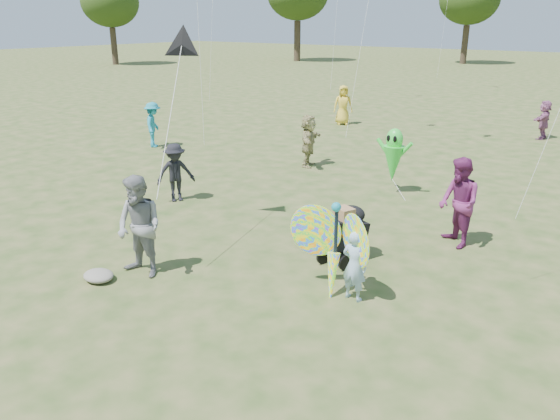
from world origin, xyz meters
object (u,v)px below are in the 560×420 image
at_px(crowd_b, 175,173).
at_px(butterfly_kite, 334,248).
at_px(crowd_d, 308,141).
at_px(crowd_j, 544,120).
at_px(child_girl, 354,266).
at_px(crowd_e, 459,203).
at_px(adult_man, 139,227).
at_px(jogging_stroller, 346,230).
at_px(crowd_g, 343,105).
at_px(crowd_i, 153,125).
at_px(alien_kite, 393,158).

height_order(crowd_b, butterfly_kite, butterfly_kite).
bearing_deg(crowd_b, crowd_d, 22.52).
xyz_separation_m(crowd_j, butterfly_kite, (0.04, -15.57, 0.08)).
relative_size(child_girl, crowd_e, 0.66).
relative_size(adult_man, crowd_e, 1.01).
distance_m(child_girl, butterfly_kite, 0.44).
xyz_separation_m(jogging_stroller, butterfly_kite, (0.50, -1.28, 0.20)).
bearing_deg(crowd_d, crowd_j, -49.90).
relative_size(crowd_g, jogging_stroller, 1.49).
relative_size(crowd_b, jogging_stroller, 1.31).
xyz_separation_m(adult_man, crowd_b, (-2.66, 3.34, -0.18)).
bearing_deg(jogging_stroller, butterfly_kite, -47.30).
xyz_separation_m(crowd_i, butterfly_kite, (11.02, -5.76, 0.01)).
distance_m(adult_man, butterfly_kite, 3.45).
bearing_deg(butterfly_kite, crowd_j, 90.16).
bearing_deg(child_girl, crowd_j, -85.41).
distance_m(adult_man, jogging_stroller, 3.80).
xyz_separation_m(crowd_e, crowd_i, (-11.96, 2.50, -0.11)).
distance_m(crowd_b, crowd_i, 6.51).
relative_size(crowd_j, butterfly_kite, 0.82).
bearing_deg(crowd_j, child_girl, 4.87).
bearing_deg(adult_man, butterfly_kite, 21.72).
distance_m(crowd_i, butterfly_kite, 12.44).
distance_m(crowd_b, crowd_g, 11.96).
bearing_deg(crowd_i, crowd_g, -59.60).
relative_size(crowd_d, crowd_i, 1.01).
xyz_separation_m(crowd_g, crowd_i, (-3.22, -7.92, -0.04)).
relative_size(crowd_b, butterfly_kite, 0.82).
height_order(crowd_d, alien_kite, alien_kite).
distance_m(child_girl, crowd_i, 12.78).
xyz_separation_m(crowd_i, jogging_stroller, (10.52, -4.48, -0.19)).
bearing_deg(alien_kite, crowd_i, 179.93).
relative_size(crowd_d, jogging_stroller, 1.43).
xyz_separation_m(adult_man, crowd_g, (-4.67, 15.13, -0.08)).
relative_size(crowd_b, crowd_d, 0.91).
bearing_deg(crowd_i, crowd_j, -85.70).
bearing_deg(crowd_b, alien_kite, -15.45).
bearing_deg(crowd_g, butterfly_kite, -96.80).
bearing_deg(child_girl, adult_man, 25.59).
height_order(crowd_d, crowd_e, crowd_e).
distance_m(child_girl, crowd_e, 3.31).
distance_m(jogging_stroller, alien_kite, 4.63).
bearing_deg(butterfly_kite, alien_kite, 106.23).
bearing_deg(butterfly_kite, child_girl, 1.36).
bearing_deg(crowd_j, crowd_e, 7.85).
distance_m(crowd_i, alien_kite, 9.35).
height_order(crowd_b, crowd_e, crowd_e).
xyz_separation_m(crowd_b, jogging_stroller, (5.28, -0.61, -0.13)).
xyz_separation_m(crowd_e, jogging_stroller, (-1.44, -1.98, -0.30)).
height_order(crowd_b, crowd_j, same).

